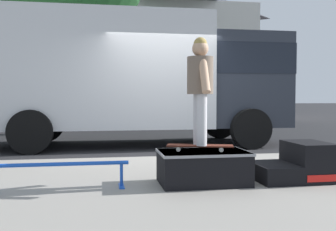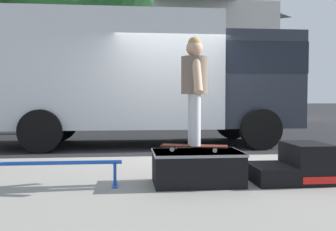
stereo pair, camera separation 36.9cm
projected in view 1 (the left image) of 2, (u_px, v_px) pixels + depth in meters
ground_plane at (175, 158)px, 7.35m from camera, size 140.00×140.00×0.00m
sidewalk_slab at (224, 193)px, 4.39m from camera, size 50.00×5.00×0.12m
skate_box at (203, 166)px, 4.62m from camera, size 1.04×0.68×0.39m
kicker_ramp at (298, 164)px, 4.82m from camera, size 0.91×0.68×0.47m
grind_rail at (56, 169)px, 4.34m from camera, size 1.60×0.28×0.30m
skateboard at (200, 146)px, 4.63m from camera, size 0.81×0.40×0.07m
skater_kid at (200, 82)px, 4.59m from camera, size 0.31×0.65×1.27m
box_truck at (141, 74)px, 9.37m from camera, size 6.91×2.63×3.05m
house_behind at (162, 45)px, 22.82m from camera, size 9.54×8.22×8.40m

